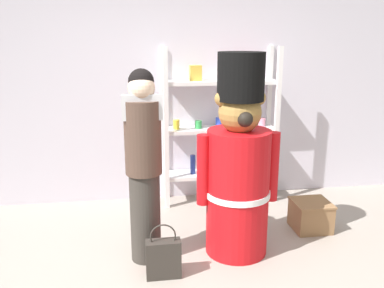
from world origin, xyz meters
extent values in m
cube|color=silver|center=(0.00, 2.20, 1.30)|extent=(6.40, 0.12, 2.60)
cube|color=white|center=(-0.09, 1.83, 0.88)|extent=(0.05, 0.05, 1.75)
cube|color=white|center=(1.13, 1.83, 0.88)|extent=(0.05, 0.05, 1.75)
cube|color=white|center=(-0.09, 2.13, 0.88)|extent=(0.05, 0.05, 1.75)
cube|color=white|center=(1.13, 2.13, 0.88)|extent=(0.05, 0.05, 1.75)
cube|color=white|center=(0.52, 1.98, 0.32)|extent=(1.23, 0.30, 0.04)
cube|color=white|center=(0.52, 1.98, 0.84)|extent=(1.23, 0.30, 0.04)
cube|color=white|center=(0.52, 1.98, 1.37)|extent=(1.23, 0.30, 0.04)
cylinder|color=yellow|center=(0.03, 1.96, 0.91)|extent=(0.07, 0.07, 0.10)
cylinder|color=green|center=(0.27, 1.96, 0.90)|extent=(0.08, 0.08, 0.09)
cylinder|color=blue|center=(0.52, 2.02, 0.91)|extent=(0.08, 0.08, 0.10)
cylinder|color=navy|center=(0.76, 1.98, 0.91)|extent=(0.09, 0.09, 0.09)
cylinder|color=pink|center=(1.01, 1.98, 0.91)|extent=(0.08, 0.08, 0.09)
cylinder|color=navy|center=(0.21, 1.96, 0.44)|extent=(0.06, 0.06, 0.22)
cylinder|color=#596B33|center=(0.82, 1.96, 0.42)|extent=(0.06, 0.06, 0.16)
cube|color=gold|center=(0.24, 1.98, 1.47)|extent=(0.13, 0.10, 0.16)
cube|color=#B21E2D|center=(0.79, 1.98, 1.47)|extent=(0.19, 0.16, 0.16)
cylinder|color=red|center=(0.42, 0.79, 0.55)|extent=(0.54, 0.54, 1.10)
cylinder|color=white|center=(0.42, 0.79, 0.55)|extent=(0.56, 0.56, 0.05)
sphere|color=olive|center=(0.42, 0.79, 1.25)|extent=(0.35, 0.35, 0.35)
sphere|color=olive|center=(0.27, 0.79, 1.37)|extent=(0.12, 0.12, 0.12)
sphere|color=olive|center=(0.57, 0.79, 1.37)|extent=(0.12, 0.12, 0.12)
cylinder|color=black|center=(0.42, 0.79, 1.54)|extent=(0.38, 0.38, 0.39)
cylinder|color=red|center=(0.12, 0.79, 0.77)|extent=(0.11, 0.11, 0.61)
cylinder|color=red|center=(0.72, 0.79, 0.77)|extent=(0.11, 0.11, 0.61)
sphere|color=black|center=(0.42, 0.63, 1.22)|extent=(0.12, 0.12, 0.12)
cylinder|color=#38332D|center=(-0.37, 0.78, 0.39)|extent=(0.25, 0.25, 0.77)
cylinder|color=#4C382D|center=(-0.37, 0.78, 1.07)|extent=(0.30, 0.30, 0.60)
sphere|color=beige|center=(-0.37, 0.78, 1.47)|extent=(0.21, 0.21, 0.21)
cube|color=silver|center=(-0.37, 0.72, 1.32)|extent=(0.31, 0.04, 0.20)
sphere|color=black|center=(-0.37, 0.80, 1.51)|extent=(0.20, 0.20, 0.20)
cube|color=#332D28|center=(-0.25, 0.47, 0.16)|extent=(0.28, 0.12, 0.31)
torus|color=#332D28|center=(-0.25, 0.47, 0.35)|extent=(0.20, 0.01, 0.20)
cube|color=olive|center=(1.25, 1.09, 0.13)|extent=(0.34, 0.34, 0.27)
cube|color=olive|center=(1.25, 1.09, 0.28)|extent=(0.36, 0.35, 0.02)
camera|label=1|loc=(-0.45, -2.42, 1.86)|focal=38.35mm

